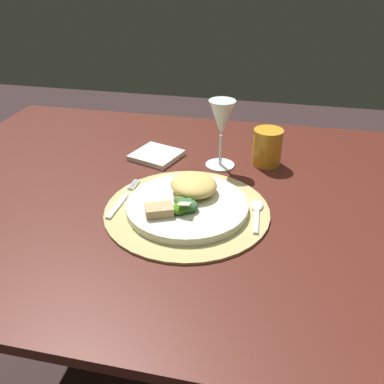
# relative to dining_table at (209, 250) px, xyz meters

# --- Properties ---
(dining_table) EXTENTS (1.49, 0.96, 0.75)m
(dining_table) POSITION_rel_dining_table_xyz_m (0.00, 0.00, 0.00)
(dining_table) COLOR #4D1E16
(dining_table) RESTS_ON ground
(placemat) EXTENTS (0.35, 0.35, 0.01)m
(placemat) POSITION_rel_dining_table_xyz_m (-0.04, -0.08, 0.17)
(placemat) COLOR tan
(placemat) RESTS_ON dining_table
(dinner_plate) EXTENTS (0.26, 0.26, 0.02)m
(dinner_plate) POSITION_rel_dining_table_xyz_m (-0.04, -0.08, 0.18)
(dinner_plate) COLOR silver
(dinner_plate) RESTS_ON placemat
(pasta_serving) EXTENTS (0.14, 0.15, 0.04)m
(pasta_serving) POSITION_rel_dining_table_xyz_m (-0.03, -0.04, 0.21)
(pasta_serving) COLOR #E3BF60
(pasta_serving) RESTS_ON dinner_plate
(salad_greens) EXTENTS (0.07, 0.07, 0.03)m
(salad_greens) POSITION_rel_dining_table_xyz_m (-0.03, -0.11, 0.20)
(salad_greens) COLOR #477713
(salad_greens) RESTS_ON dinner_plate
(bread_piece) EXTENTS (0.07, 0.06, 0.02)m
(bread_piece) POSITION_rel_dining_table_xyz_m (-0.08, -0.14, 0.20)
(bread_piece) COLOR tan
(bread_piece) RESTS_ON dinner_plate
(fork) EXTENTS (0.02, 0.17, 0.00)m
(fork) POSITION_rel_dining_table_xyz_m (-0.18, -0.08, 0.17)
(fork) COLOR silver
(fork) RESTS_ON placemat
(spoon) EXTENTS (0.03, 0.13, 0.01)m
(spoon) POSITION_rel_dining_table_xyz_m (0.11, -0.06, 0.17)
(spoon) COLOR silver
(spoon) RESTS_ON placemat
(napkin) EXTENTS (0.15, 0.14, 0.01)m
(napkin) POSITION_rel_dining_table_xyz_m (-0.18, 0.16, 0.17)
(napkin) COLOR white
(napkin) RESTS_ON dining_table
(wine_glass) EXTENTS (0.08, 0.08, 0.17)m
(wine_glass) POSITION_rel_dining_table_xyz_m (-0.00, 0.15, 0.29)
(wine_glass) COLOR silver
(wine_glass) RESTS_ON dining_table
(amber_tumbler) EXTENTS (0.08, 0.08, 0.09)m
(amber_tumbler) POSITION_rel_dining_table_xyz_m (0.12, 0.18, 0.21)
(amber_tumbler) COLOR gold
(amber_tumbler) RESTS_ON dining_table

